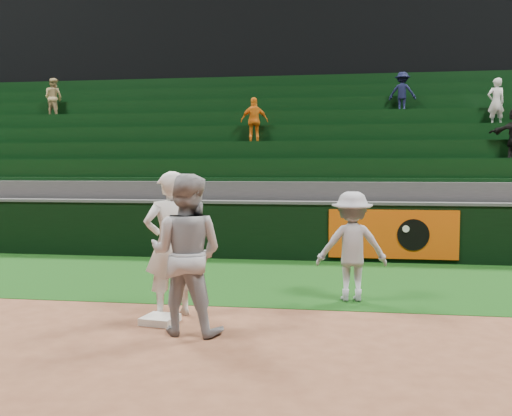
% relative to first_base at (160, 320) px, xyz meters
% --- Properties ---
extents(ground, '(70.00, 70.00, 0.00)m').
position_rel_first_base_xyz_m(ground, '(0.28, 0.04, -0.05)').
color(ground, brown).
rests_on(ground, ground).
extents(foul_grass, '(36.00, 4.20, 0.01)m').
position_rel_first_base_xyz_m(foul_grass, '(0.28, 3.04, -0.04)').
color(foul_grass, '#0D350D').
rests_on(foul_grass, ground).
extents(upper_deck, '(40.00, 12.00, 12.00)m').
position_rel_first_base_xyz_m(upper_deck, '(0.28, 17.49, 5.95)').
color(upper_deck, black).
rests_on(upper_deck, ground).
extents(first_base, '(0.46, 0.46, 0.09)m').
position_rel_first_base_xyz_m(first_base, '(0.00, 0.00, 0.00)').
color(first_base, white).
rests_on(first_base, ground).
extents(first_baseman, '(0.83, 0.76, 1.91)m').
position_rel_first_base_xyz_m(first_baseman, '(0.02, 0.38, 0.91)').
color(first_baseman, silver).
rests_on(first_baseman, ground).
extents(baserunner, '(0.99, 0.81, 1.88)m').
position_rel_first_base_xyz_m(baserunner, '(0.45, -0.35, 0.90)').
color(baserunner, '#999BA2').
rests_on(baserunner, ground).
extents(base_coach, '(1.10, 0.71, 1.60)m').
position_rel_first_base_xyz_m(base_coach, '(2.40, 1.59, 0.76)').
color(base_coach, '#9A9BA7').
rests_on(base_coach, foul_grass).
extents(field_wall, '(36.00, 0.45, 1.25)m').
position_rel_first_base_xyz_m(field_wall, '(0.31, 5.24, 0.59)').
color(field_wall, black).
rests_on(field_wall, ground).
extents(stadium_seating, '(36.00, 5.95, 4.85)m').
position_rel_first_base_xyz_m(stadium_seating, '(0.29, 9.01, 1.66)').
color(stadium_seating, '#373739').
rests_on(stadium_seating, ground).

